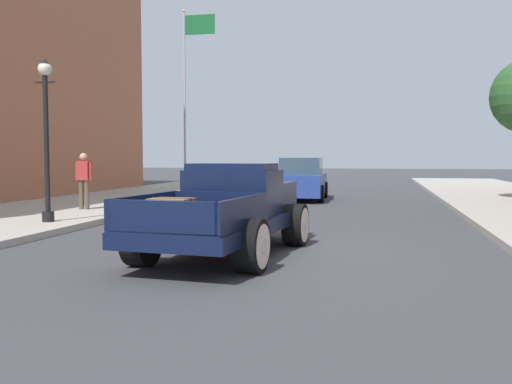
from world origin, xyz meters
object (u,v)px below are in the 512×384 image
hotrod_truck_navy (231,210)px  street_lamp_near (46,127)px  car_background_blue (302,180)px  pedestrian_sidewalk_left (84,177)px  flagpole (189,78)px

hotrod_truck_navy → street_lamp_near: size_ratio=1.31×
car_background_blue → pedestrian_sidewalk_left: (-5.49, -6.92, 0.32)m
car_background_blue → flagpole: 10.62m
car_background_blue → street_lamp_near: size_ratio=1.13×
hotrod_truck_navy → car_background_blue: car_background_blue is taller
car_background_blue → pedestrian_sidewalk_left: 8.84m
car_background_blue → street_lamp_near: street_lamp_near is taller
street_lamp_near → flagpole: (-2.11, 16.41, 3.39)m
car_background_blue → street_lamp_near: 11.18m
pedestrian_sidewalk_left → flagpole: 14.20m
pedestrian_sidewalk_left → flagpole: flagpole is taller
hotrod_truck_navy → street_lamp_near: 5.90m
pedestrian_sidewalk_left → flagpole: bearing=95.7°
hotrod_truck_navy → street_lamp_near: (-5.14, 2.41, 1.63)m
street_lamp_near → pedestrian_sidewalk_left: bearing=104.0°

